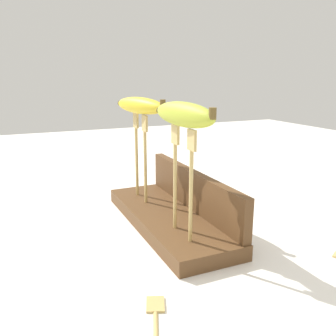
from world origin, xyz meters
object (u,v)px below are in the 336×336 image
fork_stand_left (141,149)px  fork_stand_right (183,172)px  banana_raised_right (183,114)px  banana_raised_left (140,105)px  fork_fallen_near (156,326)px

fork_stand_left → fork_stand_right: size_ratio=1.01×
fork_stand_left → banana_raised_right: banana_raised_right is taller
fork_stand_left → banana_raised_left: 0.10m
banana_raised_left → fork_stand_right: bearing=0.0°
fork_stand_left → fork_stand_right: 0.22m
fork_stand_left → fork_stand_right: (0.22, 0.00, -0.00)m
fork_stand_left → banana_raised_left: size_ratio=1.07×
fork_stand_right → banana_raised_right: size_ratio=1.10×
fork_stand_left → fork_fallen_near: (0.41, -0.13, -0.15)m
banana_raised_left → banana_raised_right: 0.22m
banana_raised_right → fork_fallen_near: bearing=-34.8°
banana_raised_left → banana_raised_right: (0.22, 0.00, 0.00)m
banana_raised_left → banana_raised_right: size_ratio=1.04×
fork_stand_left → banana_raised_right: (0.22, -0.00, 0.10)m
fork_stand_right → banana_raised_right: 0.10m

